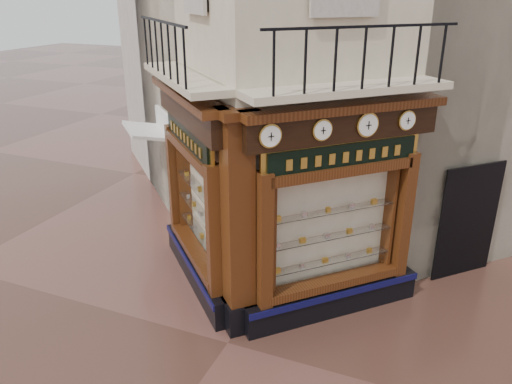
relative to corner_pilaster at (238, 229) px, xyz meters
The scene contains 12 objects.
ground 2.01m from the corner_pilaster, 90.00° to the right, with size 80.00×80.00×0.00m, color #4E2E24.
shopfront_left 1.77m from the corner_pilaster, 142.77° to the left, with size 2.86×2.86×3.98m.
shopfront_right 1.77m from the corner_pilaster, 37.23° to the left, with size 2.86×2.86×3.98m.
corner_pilaster is the anchor object (origin of this frame).
balcony 2.47m from the corner_pilaster, 90.00° to the left, with size 5.94×2.97×1.03m.
clock_a 1.77m from the corner_pilaster, ahead, with size 0.30×0.30×0.37m.
clock_b 2.14m from the corner_pilaster, 26.24° to the left, with size 0.28×0.28×0.35m.
clock_c 2.71m from the corner_pilaster, 33.45° to the left, with size 0.32×0.32×0.41m.
clock_d 3.35m from the corner_pilaster, 36.53° to the left, with size 0.27×0.27×0.34m.
awning 5.43m from the corner_pilaster, 140.66° to the left, with size 1.57×0.94×0.08m, color white, non-canonical shape.
signboard_left 2.12m from the corner_pilaster, 145.25° to the left, with size 2.09×2.09×0.56m.
signboard_right 2.12m from the corner_pilaster, 34.75° to the left, with size 2.14×2.14×0.57m.
Camera 1 is at (3.11, -6.25, 5.63)m, focal length 35.00 mm.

